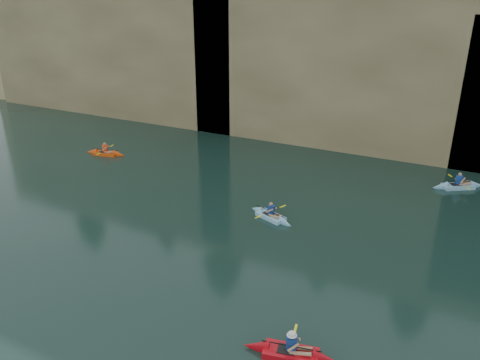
% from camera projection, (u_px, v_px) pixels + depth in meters
% --- Properties ---
extents(ground, '(160.00, 160.00, 0.00)m').
position_uv_depth(ground, '(119.00, 321.00, 16.43)').
color(ground, black).
rests_on(ground, ground).
extents(cliff, '(70.00, 16.00, 12.00)m').
position_uv_depth(cliff, '(352.00, 51.00, 38.87)').
color(cliff, tan).
rests_on(cliff, ground).
extents(cliff_slab_west, '(26.00, 2.40, 10.56)m').
position_uv_depth(cliff_slab_west, '(106.00, 55.00, 41.41)').
color(cliff_slab_west, tan).
rests_on(cliff_slab_west, ground).
extents(cliff_slab_center, '(24.00, 2.40, 11.40)m').
position_uv_depth(cliff_slab_center, '(353.00, 69.00, 32.05)').
color(cliff_slab_center, tan).
rests_on(cliff_slab_center, ground).
extents(sea_cave_west, '(4.50, 1.00, 4.00)m').
position_uv_depth(sea_cave_west, '(123.00, 96.00, 41.29)').
color(sea_cave_west, black).
rests_on(sea_cave_west, ground).
extents(sea_cave_center, '(3.50, 1.00, 3.20)m').
position_uv_depth(sea_cave_center, '(268.00, 119.00, 35.58)').
color(sea_cave_center, black).
rests_on(sea_cave_center, ground).
extents(sea_cave_east, '(5.00, 1.00, 4.50)m').
position_uv_depth(sea_cave_east, '(471.00, 135.00, 29.48)').
color(sea_cave_east, black).
rests_on(sea_cave_east, ground).
extents(main_kayaker, '(3.18, 2.10, 1.15)m').
position_uv_depth(main_kayaker, '(291.00, 353.00, 14.82)').
color(main_kayaker, red).
rests_on(main_kayaker, ground).
extents(kayaker_orange, '(3.02, 2.20, 1.12)m').
position_uv_depth(kayaker_orange, '(106.00, 153.00, 32.69)').
color(kayaker_orange, '#EA4B0E').
rests_on(kayaker_orange, ground).
extents(kayaker_ltblue_near, '(2.85, 2.08, 1.10)m').
position_uv_depth(kayaker_ltblue_near, '(271.00, 216.00, 23.72)').
color(kayaker_ltblue_near, '#90D0F2').
rests_on(kayaker_ltblue_near, ground).
extents(kayaker_ltblue_mid, '(3.04, 2.32, 1.20)m').
position_uv_depth(kayaker_ltblue_mid, '(458.00, 186.00, 27.28)').
color(kayaker_ltblue_mid, '#87C2E3').
rests_on(kayaker_ltblue_mid, ground).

